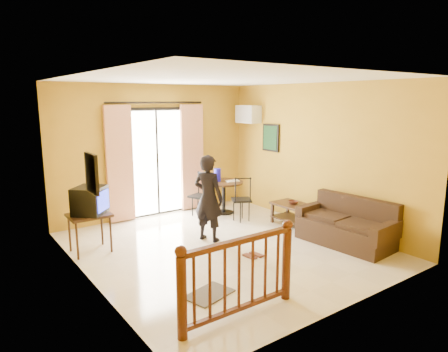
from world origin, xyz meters
TOP-DOWN VIEW (x-y plane):
  - ground at (0.00, 0.00)m, footprint 5.00×5.00m
  - room_shell at (0.00, 0.00)m, footprint 5.00×5.00m
  - balcony_door at (0.00, 2.43)m, footprint 2.25×0.14m
  - tv_table at (-1.90, 1.12)m, footprint 0.65×0.54m
  - television at (-1.87, 1.12)m, footprint 0.67×0.67m
  - picture_left at (-2.22, -0.20)m, footprint 0.05×0.42m
  - dining_table at (1.23, 1.71)m, footprint 0.86×0.86m
  - water_jug at (1.13, 1.80)m, footprint 0.15×0.15m
  - serving_tray at (1.39, 1.61)m, footprint 0.31×0.24m
  - dining_chairs at (0.91, 1.40)m, footprint 1.06×1.30m
  - air_conditioner at (2.09, 1.95)m, footprint 0.31×0.60m
  - botanical_print at (2.22, 1.30)m, footprint 0.05×0.50m
  - coffee_table at (1.85, 0.12)m, footprint 0.55×0.98m
  - bowl at (1.85, 0.20)m, footprint 0.22×0.22m
  - sofa at (1.85, -1.11)m, footprint 0.91×1.75m
  - standing_person at (-0.01, 0.46)m, footprint 0.57×0.67m
  - stair_balustrade at (-1.15, -1.90)m, footprint 1.63×0.13m
  - doormat at (-1.14, -1.26)m, footprint 0.68×0.54m
  - sandals at (0.15, -0.61)m, footprint 0.26×0.26m

SIDE VIEW (x-z plane):
  - ground at x=0.00m, z-range 0.00..0.00m
  - dining_chairs at x=0.91m, z-range -0.47..0.47m
  - doormat at x=-1.14m, z-range 0.00..0.02m
  - sandals at x=0.15m, z-range 0.00..0.03m
  - coffee_table at x=1.85m, z-range 0.07..0.51m
  - sofa at x=1.85m, z-range -0.10..0.71m
  - bowl at x=1.85m, z-range 0.44..0.50m
  - stair_balustrade at x=-1.15m, z-range 0.05..1.08m
  - dining_table at x=1.23m, z-range 0.21..0.92m
  - tv_table at x=-1.90m, z-range 0.24..0.89m
  - serving_tray at x=1.39m, z-range 0.72..0.74m
  - standing_person at x=-0.01m, z-range 0.00..1.54m
  - water_jug at x=1.13m, z-range 0.72..1.00m
  - television at x=-1.87m, z-range 0.65..1.10m
  - balcony_door at x=0.00m, z-range -0.04..2.42m
  - picture_left at x=-2.22m, z-range 1.29..1.81m
  - botanical_print at x=2.22m, z-range 1.35..1.95m
  - room_shell at x=0.00m, z-range -0.80..4.20m
  - air_conditioner at x=2.09m, z-range 1.95..2.35m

